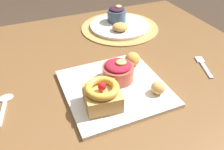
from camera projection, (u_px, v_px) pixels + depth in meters
name	position (u px, v px, depth m)	size (l,w,h in m)	color
dining_table	(94.00, 96.00, 0.83)	(1.22, 1.00, 0.73)	brown
woven_placemat	(120.00, 28.00, 1.04)	(0.34, 0.34, 0.01)	#AD894C
front_plate	(115.00, 88.00, 0.70)	(0.29, 0.29, 0.01)	white
cake_slice	(102.00, 95.00, 0.62)	(0.10, 0.10, 0.07)	tan
berry_ramekin	(118.00, 71.00, 0.71)	(0.10, 0.10, 0.07)	#B24C3D
fritter_front	(158.00, 88.00, 0.67)	(0.04, 0.04, 0.04)	tan
fritter_middle	(132.00, 59.00, 0.78)	(0.05, 0.05, 0.05)	gold
back_plate	(120.00, 26.00, 1.04)	(0.26, 0.26, 0.01)	white
back_ramekin	(117.00, 14.00, 1.04)	(0.08, 0.08, 0.07)	#3D5675
back_pastry	(120.00, 27.00, 0.98)	(0.06, 0.06, 0.03)	#C68E47
fork	(203.00, 65.00, 0.81)	(0.06, 0.12, 0.00)	silver
spoon	(5.00, 104.00, 0.65)	(0.05, 0.13, 0.00)	silver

